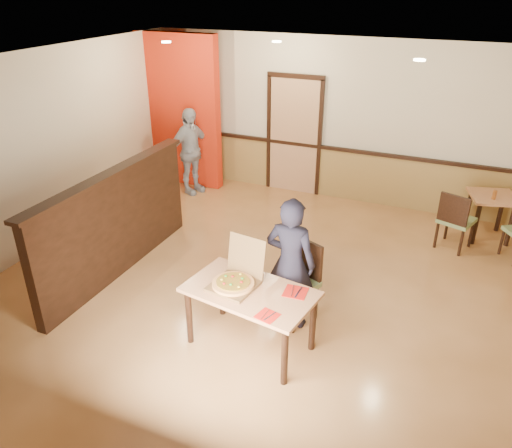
{
  "coord_description": "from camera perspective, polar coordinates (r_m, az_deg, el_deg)",
  "views": [
    {
      "loc": [
        2.06,
        -4.89,
        3.69
      ],
      "look_at": [
        -0.06,
        0.0,
        1.01
      ],
      "focal_mm": 35.0,
      "sensor_mm": 36.0,
      "label": 1
    }
  ],
  "objects": [
    {
      "name": "spot_c",
      "position": [
        6.49,
        18.19,
        17.39
      ],
      "size": [
        0.14,
        0.14,
        0.02
      ],
      "primitive_type": "cylinder",
      "color": "beige",
      "rests_on": "ceiling"
    },
    {
      "name": "pizza",
      "position": [
        5.29,
        -2.63,
        -6.81
      ],
      "size": [
        0.54,
        0.54,
        0.03
      ],
      "primitive_type": "cylinder",
      "rotation": [
        0.0,
        0.0,
        0.23
      ],
      "color": "#DE9851",
      "rests_on": "pizza_box"
    },
    {
      "name": "wall_back",
      "position": [
        8.94,
        9.48,
        11.49
      ],
      "size": [
        7.0,
        0.0,
        7.0
      ],
      "primitive_type": "plane",
      "rotation": [
        1.57,
        0.0,
        0.0
      ],
      "color": "beige",
      "rests_on": "floor"
    },
    {
      "name": "red_accent_panel",
      "position": [
        9.6,
        -8.7,
        12.59
      ],
      "size": [
        1.6,
        0.2,
        2.78
      ],
      "primitive_type": "cube",
      "color": "red",
      "rests_on": "floor"
    },
    {
      "name": "booth_partition",
      "position": [
        6.87,
        -15.72,
        0.16
      ],
      "size": [
        0.2,
        3.1,
        1.44
      ],
      "color": "black",
      "rests_on": "floor"
    },
    {
      "name": "napkin_near",
      "position": [
        4.91,
        1.31,
        -10.44
      ],
      "size": [
        0.24,
        0.24,
        0.01
      ],
      "rotation": [
        0.0,
        0.0,
        -0.24
      ],
      "color": "red",
      "rests_on": "main_table"
    },
    {
      "name": "passerby",
      "position": [
        9.25,
        -7.54,
        8.21
      ],
      "size": [
        0.67,
        1.01,
        1.59
      ],
      "primitive_type": "imported",
      "rotation": [
        0.0,
        0.0,
        1.24
      ],
      "color": "#9D9BA3",
      "rests_on": "floor"
    },
    {
      "name": "chair_rail_back",
      "position": [
        9.03,
        9.17,
        8.48
      ],
      "size": [
        7.0,
        0.06,
        0.06
      ],
      "primitive_type": "cube",
      "color": "black",
      "rests_on": "wall_back"
    },
    {
      "name": "spot_a",
      "position": [
        8.04,
        -10.23,
        19.8
      ],
      "size": [
        0.14,
        0.14,
        0.02
      ],
      "primitive_type": "cylinder",
      "color": "beige",
      "rests_on": "ceiling"
    },
    {
      "name": "diner",
      "position": [
        5.6,
        3.95,
        -4.52
      ],
      "size": [
        0.58,
        0.38,
        1.59
      ],
      "primitive_type": "imported",
      "rotation": [
        0.0,
        0.0,
        3.15
      ],
      "color": "black",
      "rests_on": "floor"
    },
    {
      "name": "condiment",
      "position": [
        8.17,
        25.59,
        3.04
      ],
      "size": [
        0.06,
        0.06,
        0.14
      ],
      "primitive_type": "cylinder",
      "color": "brown",
      "rests_on": "side_table"
    },
    {
      "name": "floor",
      "position": [
        6.47,
        0.48,
        -8.11
      ],
      "size": [
        7.0,
        7.0,
        0.0
      ],
      "primitive_type": "plane",
      "color": "#C5844C",
      "rests_on": "ground"
    },
    {
      "name": "spot_b",
      "position": [
        7.98,
        2.38,
        20.12
      ],
      "size": [
        0.14,
        0.14,
        0.02
      ],
      "primitive_type": "cylinder",
      "color": "beige",
      "rests_on": "ceiling"
    },
    {
      "name": "wall_left",
      "position": [
        7.75,
        -24.25,
        7.13
      ],
      "size": [
        0.0,
        7.0,
        7.0
      ],
      "primitive_type": "plane",
      "rotation": [
        1.57,
        0.0,
        1.57
      ],
      "color": "beige",
      "rests_on": "floor"
    },
    {
      "name": "main_table",
      "position": [
        5.33,
        -0.68,
        -8.53
      ],
      "size": [
        1.46,
        0.97,
        0.73
      ],
      "rotation": [
        0.0,
        0.0,
        -0.15
      ],
      "color": "tan",
      "rests_on": "floor"
    },
    {
      "name": "diner_chair",
      "position": [
        5.85,
        4.74,
        -6.13
      ],
      "size": [
        0.63,
        0.63,
        0.97
      ],
      "rotation": [
        0.0,
        0.0,
        -0.41
      ],
      "color": "olive",
      "rests_on": "floor"
    },
    {
      "name": "side_table",
      "position": [
        8.39,
        25.29,
        1.88
      ],
      "size": [
        0.81,
        0.81,
        0.7
      ],
      "rotation": [
        0.0,
        0.0,
        0.28
      ],
      "color": "tan",
      "rests_on": "floor"
    },
    {
      "name": "ceiling",
      "position": [
        5.38,
        0.6,
        17.17
      ],
      "size": [
        7.0,
        7.0,
        0.0
      ],
      "primitive_type": "plane",
      "rotation": [
        3.14,
        0.0,
        0.0
      ],
      "color": "black",
      "rests_on": "wall_back"
    },
    {
      "name": "back_door",
      "position": [
        9.22,
        4.38,
        9.97
      ],
      "size": [
        0.9,
        0.06,
        2.1
      ],
      "primitive_type": "cube",
      "color": "tan",
      "rests_on": "wall_back"
    },
    {
      "name": "pizza_box",
      "position": [
        5.31,
        -2.34,
        -6.45
      ],
      "size": [
        0.52,
        0.59,
        0.47
      ],
      "rotation": [
        0.0,
        0.0,
        -0.14
      ],
      "color": "brown",
      "rests_on": "main_table"
    },
    {
      "name": "side_chair_left",
      "position": [
        7.82,
        21.81,
        0.56
      ],
      "size": [
        0.57,
        0.57,
        0.91
      ],
      "rotation": [
        0.0,
        0.0,
        2.81
      ],
      "color": "olive",
      "rests_on": "floor"
    },
    {
      "name": "napkin_far",
      "position": [
        5.25,
        4.53,
        -7.75
      ],
      "size": [
        0.25,
        0.25,
        0.01
      ],
      "rotation": [
        0.0,
        0.0,
        0.08
      ],
      "color": "red",
      "rests_on": "main_table"
    },
    {
      "name": "wainscot_back",
      "position": [
        9.2,
        8.99,
        5.74
      ],
      "size": [
        7.0,
        0.04,
        0.9
      ],
      "primitive_type": "cube",
      "color": "olive",
      "rests_on": "floor"
    }
  ]
}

